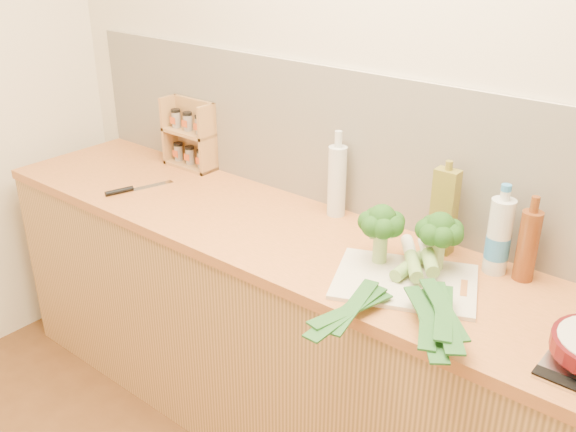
{
  "coord_description": "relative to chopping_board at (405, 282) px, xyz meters",
  "views": [
    {
      "loc": [
        1.07,
        -0.41,
        1.93
      ],
      "look_at": [
        -0.16,
        1.1,
        1.02
      ],
      "focal_mm": 40.0,
      "sensor_mm": 36.0,
      "label": 1
    }
  ],
  "objects": [
    {
      "name": "room_shell",
      "position": [
        -0.27,
        0.34,
        0.26
      ],
      "size": [
        3.5,
        3.5,
        3.5
      ],
      "color": "beige",
      "rests_on": "ground"
    },
    {
      "name": "leek_front",
      "position": [
        -0.02,
        -0.02,
        0.03
      ],
      "size": [
        0.1,
        0.72,
        0.04
      ],
      "rotation": [
        0.0,
        0.0,
        -0.01
      ],
      "color": "white",
      "rests_on": "chopping_board"
    },
    {
      "name": "leek_back",
      "position": [
        0.1,
        -0.02,
        0.07
      ],
      "size": [
        0.39,
        0.53,
        0.04
      ],
      "rotation": [
        0.0,
        0.0,
        0.62
      ],
      "color": "white",
      "rests_on": "chopping_board"
    },
    {
      "name": "amber_bottle",
      "position": [
        0.27,
        0.26,
        0.11
      ],
      "size": [
        0.06,
        0.06,
        0.28
      ],
      "color": "brown",
      "rests_on": "counter"
    },
    {
      "name": "counter",
      "position": [
        -0.27,
        0.05,
        -0.46
      ],
      "size": [
        3.2,
        0.62,
        0.9
      ],
      "color": "tan",
      "rests_on": "ground"
    },
    {
      "name": "chopping_board",
      "position": [
        0.0,
        0.0,
        0.0
      ],
      "size": [
        0.52,
        0.46,
        0.01
      ],
      "primitive_type": "cube",
      "rotation": [
        0.0,
        0.0,
        0.4
      ],
      "color": "silver",
      "rests_on": "counter"
    },
    {
      "name": "oil_tin",
      "position": [
        -0.02,
        0.26,
        0.14
      ],
      "size": [
        0.08,
        0.05,
        0.32
      ],
      "color": "olive",
      "rests_on": "counter"
    },
    {
      "name": "chefs_knife",
      "position": [
        -1.26,
        -0.08,
        0.0
      ],
      "size": [
        0.11,
        0.29,
        0.02
      ],
      "rotation": [
        0.0,
        0.0,
        -0.3
      ],
      "color": "silver",
      "rests_on": "counter"
    },
    {
      "name": "broccoli_left",
      "position": [
        -0.13,
        0.05,
        0.14
      ],
      "size": [
        0.15,
        0.15,
        0.2
      ],
      "color": "#92B569",
      "rests_on": "chopping_board"
    },
    {
      "name": "glass_bottle",
      "position": [
        -0.46,
        0.28,
        0.13
      ],
      "size": [
        0.07,
        0.07,
        0.33
      ],
      "color": "silver",
      "rests_on": "counter"
    },
    {
      "name": "broccoli_right",
      "position": [
        0.04,
        0.13,
        0.14
      ],
      "size": [
        0.15,
        0.15,
        0.19
      ],
      "color": "#92B569",
      "rests_on": "chopping_board"
    },
    {
      "name": "leek_mid",
      "position": [
        0.06,
        -0.04,
        0.05
      ],
      "size": [
        0.43,
        0.56,
        0.04
      ],
      "rotation": [
        0.0,
        0.0,
        0.64
      ],
      "color": "white",
      "rests_on": "chopping_board"
    },
    {
      "name": "water_bottle",
      "position": [
        0.18,
        0.25,
        0.11
      ],
      "size": [
        0.08,
        0.08,
        0.28
      ],
      "color": "silver",
      "rests_on": "counter"
    },
    {
      "name": "spice_rack",
      "position": [
        -1.27,
        0.3,
        0.13
      ],
      "size": [
        0.26,
        0.1,
        0.31
      ],
      "color": "tan",
      "rests_on": "counter"
    }
  ]
}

